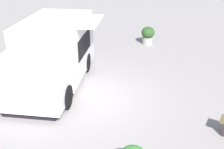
{
  "coord_description": "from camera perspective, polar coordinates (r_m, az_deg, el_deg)",
  "views": [
    {
      "loc": [
        7.61,
        -2.61,
        4.7
      ],
      "look_at": [
        0.79,
        0.51,
        1.09
      ],
      "focal_mm": 43.64,
      "sensor_mm": 36.0,
      "label": 1
    }
  ],
  "objects": [
    {
      "name": "planter_flowering_far",
      "position": [
        14.17,
        7.53,
        8.21
      ],
      "size": [
        0.67,
        0.67,
        0.91
      ],
      "color": "#9F9F95",
      "rests_on": "ground_plane"
    },
    {
      "name": "food_truck",
      "position": [
        10.0,
        -12.42,
        3.88
      ],
      "size": [
        5.1,
        4.45,
        2.27
      ],
      "color": "silver",
      "rests_on": "ground_plane"
    },
    {
      "name": "ground_plane",
      "position": [
        9.32,
        -4.88,
        -4.68
      ],
      "size": [
        40.0,
        40.0,
        0.0
      ],
      "primitive_type": "plane",
      "color": "#9D9392"
    }
  ]
}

